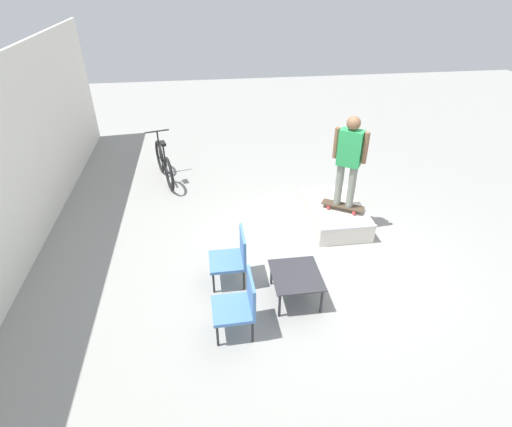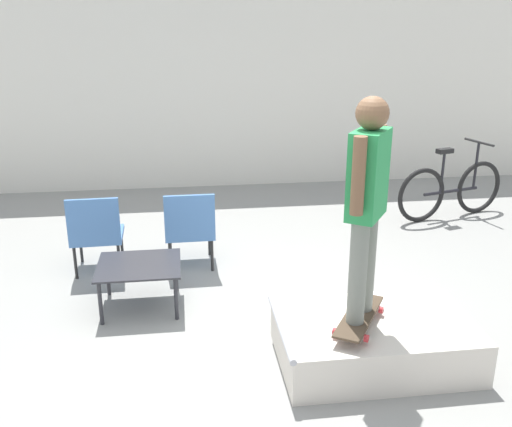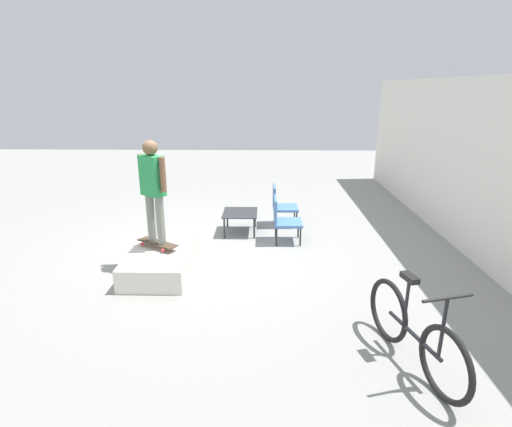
% 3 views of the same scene
% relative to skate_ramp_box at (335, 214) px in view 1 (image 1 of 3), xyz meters
% --- Properties ---
extents(ground_plane, '(24.00, 24.00, 0.00)m').
position_rel_skate_ramp_box_xyz_m(ground_plane, '(-0.94, 0.50, -0.18)').
color(ground_plane, gray).
extents(skate_ramp_box, '(1.50, 0.96, 0.38)m').
position_rel_skate_ramp_box_xyz_m(skate_ramp_box, '(0.00, 0.00, 0.00)').
color(skate_ramp_box, silver).
rests_on(skate_ramp_box, ground_plane).
extents(skateboard_on_ramp, '(0.56, 0.74, 0.07)m').
position_rel_skate_ramp_box_xyz_m(skateboard_on_ramp, '(-0.15, -0.07, 0.26)').
color(skateboard_on_ramp, '#473828').
rests_on(skateboard_on_ramp, skate_ramp_box).
extents(person_skater, '(0.38, 0.49, 1.62)m').
position_rel_skate_ramp_box_xyz_m(person_skater, '(-0.15, -0.07, 1.22)').
color(person_skater, gray).
rests_on(person_skater, skateboard_on_ramp).
extents(coffee_table, '(0.75, 0.68, 0.43)m').
position_rel_skate_ramp_box_xyz_m(coffee_table, '(-1.85, 1.15, 0.20)').
color(coffee_table, '#2D2D33').
rests_on(coffee_table, ground_plane).
extents(patio_chair_left, '(0.53, 0.53, 0.86)m').
position_rel_skate_ramp_box_xyz_m(patio_chair_left, '(-2.33, 1.99, 0.29)').
color(patio_chair_left, black).
rests_on(patio_chair_left, ground_plane).
extents(patio_chair_right, '(0.52, 0.52, 0.86)m').
position_rel_skate_ramp_box_xyz_m(patio_chair_right, '(-1.36, 1.99, 0.29)').
color(patio_chair_right, black).
rests_on(patio_chair_right, ground_plane).
extents(bicycle, '(1.65, 0.61, 1.02)m').
position_rel_skate_ramp_box_xyz_m(bicycle, '(2.15, 3.19, 0.21)').
color(bicycle, black).
rests_on(bicycle, ground_plane).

